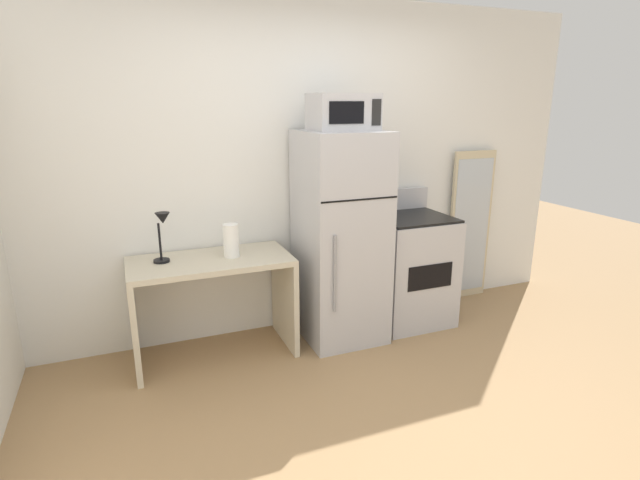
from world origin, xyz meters
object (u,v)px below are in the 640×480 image
object	(u,v)px
desk	(212,289)
oven_range	(409,268)
paper_towel_roll	(231,241)
desk_lamp	(162,229)
microwave	(343,112)
refrigerator	(340,238)
leaning_mirror	(470,226)

from	to	relation	value
desk	oven_range	distance (m)	1.66
desk	oven_range	bearing A→B (deg)	-0.40
paper_towel_roll	desk	bearing A→B (deg)	176.61
desk_lamp	microwave	bearing A→B (deg)	-4.36
paper_towel_roll	oven_range	size ratio (longest dim) A/B	0.22
refrigerator	microwave	world-z (taller)	microwave
paper_towel_roll	microwave	bearing A→B (deg)	-3.44
refrigerator	paper_towel_roll	bearing A→B (deg)	177.99
refrigerator	oven_range	size ratio (longest dim) A/B	1.48
microwave	leaning_mirror	size ratio (longest dim) A/B	0.33
paper_towel_roll	leaning_mirror	distance (m)	2.33
refrigerator	oven_range	distance (m)	0.74
oven_range	leaning_mirror	distance (m)	0.88
desk	microwave	distance (m)	1.59
paper_towel_roll	oven_range	distance (m)	1.55
microwave	oven_range	bearing A→B (deg)	4.20
desk_lamp	oven_range	size ratio (longest dim) A/B	0.32
refrigerator	microwave	size ratio (longest dim) A/B	3.53
desk	paper_towel_roll	bearing A→B (deg)	-3.39
paper_towel_roll	leaning_mirror	world-z (taller)	leaning_mirror
microwave	oven_range	xyz separation A→B (m)	(0.66, 0.05, -1.29)
desk_lamp	leaning_mirror	size ratio (longest dim) A/B	0.25
paper_towel_roll	oven_range	xyz separation A→B (m)	(1.50, -0.00, -0.40)
desk	paper_towel_roll	xyz separation A→B (m)	(0.15, -0.01, 0.35)
desk_lamp	microwave	xyz separation A→B (m)	(1.30, -0.10, 0.76)
desk_lamp	oven_range	world-z (taller)	desk_lamp
microwave	leaning_mirror	bearing A→B (deg)	11.71
desk	leaning_mirror	xyz separation A→B (m)	(2.46, 0.24, 0.18)
microwave	oven_range	distance (m)	1.45
refrigerator	microwave	bearing A→B (deg)	-89.69
paper_towel_roll	leaning_mirror	bearing A→B (deg)	6.25
refrigerator	microwave	distance (m)	0.94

